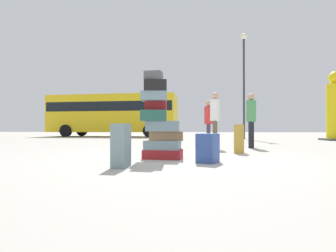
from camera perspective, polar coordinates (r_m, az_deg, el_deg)
name	(u,v)px	position (r m, az deg, el deg)	size (l,w,h in m)	color
ground_plane	(177,158)	(5.51, 1.99, -6.91)	(80.00, 80.00, 0.00)	#ADA89E
suitcase_tower	(160,126)	(5.31, -1.65, -0.02)	(0.86, 0.61, 1.75)	maroon
suitcase_tan_foreground_near	(239,139)	(6.74, 15.16, -2.70)	(0.17, 0.32, 0.71)	#B28C33
suitcase_slate_foreground_far	(121,145)	(4.23, -10.15, -4.16)	(0.22, 0.35, 0.69)	gray
suitcase_teal_upright_blue	(161,137)	(7.67, -1.47, -2.31)	(0.20, 0.39, 0.75)	#26594C
suitcase_navy_right_side	(208,148)	(4.78, 8.63, -4.75)	(0.31, 0.41, 0.52)	#334F99
person_bearded_onlooker	(215,115)	(8.13, 10.17, 2.36)	(0.30, 0.34, 1.71)	brown
person_tourist_with_camera	(209,119)	(9.55, 8.78, 1.56)	(0.30, 0.34, 1.62)	#3F334C
person_passerby_in_red	(251,116)	(8.67, 17.60, 2.18)	(0.30, 0.32, 1.71)	black
yellow_dummy_statue	(336,110)	(16.05, 32.60, 2.98)	(1.22, 1.22, 3.57)	yellow
parked_bus	(113,113)	(20.73, -11.89, 2.83)	(9.91, 3.14, 3.15)	yellow
lamp_post	(244,70)	(16.59, 16.13, 11.57)	(0.36, 0.36, 6.29)	#333338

